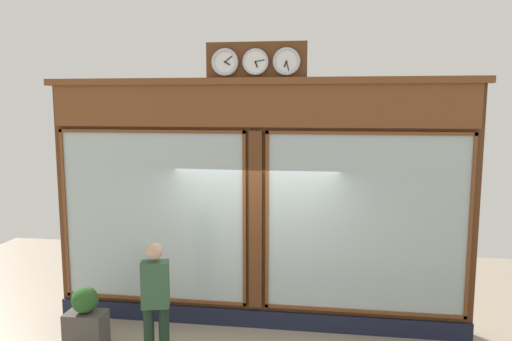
{
  "coord_description": "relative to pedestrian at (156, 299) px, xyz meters",
  "views": [
    {
      "loc": [
        -1.06,
        7.23,
        3.49
      ],
      "look_at": [
        0.0,
        0.0,
        2.49
      ],
      "focal_mm": 34.26,
      "sensor_mm": 36.0,
      "label": 1
    }
  ],
  "objects": [
    {
      "name": "shop_facade",
      "position": [
        -1.15,
        -1.44,
        1.03
      ],
      "size": [
        6.61,
        0.42,
        4.39
      ],
      "color": "#5B3319",
      "rests_on": "ground_plane"
    },
    {
      "name": "planter_box",
      "position": [
        1.15,
        -0.27,
        -0.66
      ],
      "size": [
        0.56,
        0.36,
        0.55
      ],
      "primitive_type": "cube",
      "color": "#4C4742",
      "rests_on": "ground_plane"
    },
    {
      "name": "planter_shrub",
      "position": [
        1.15,
        -0.27,
        -0.19
      ],
      "size": [
        0.37,
        0.37,
        0.37
      ],
      "primitive_type": "sphere",
      "color": "#285623",
      "rests_on": "planter_box"
    },
    {
      "name": "pedestrian",
      "position": [
        0.0,
        0.0,
        0.0
      ],
      "size": [
        0.4,
        0.3,
        1.69
      ],
      "color": "#1C2F21",
      "rests_on": "ground_plane"
    }
  ]
}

